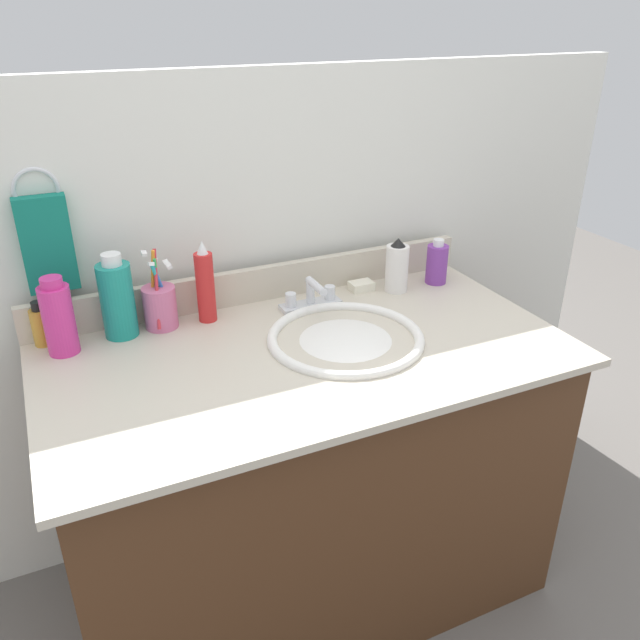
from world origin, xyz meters
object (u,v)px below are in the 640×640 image
Objects in this scene: bottle_soap_pink at (58,318)px; bottle_lotion_white at (397,267)px; bottle_oil_amber at (41,326)px; bottle_cream_purple at (437,263)px; hand_towel at (47,244)px; bottle_spray_red at (205,285)px; faucet at (311,298)px; bottle_mouthwash_teal at (117,299)px; soap_bar at (361,286)px; cup_pink at (160,305)px.

bottle_soap_pink is 1.21× the size of bottle_lotion_white.
bottle_soap_pink reaches higher than bottle_lotion_white.
bottle_cream_purple is at bearing -4.01° from bottle_oil_amber.
hand_towel is 1.47× the size of bottle_lotion_white.
bottle_lotion_white reaches higher than bottle_oil_amber.
bottle_spray_red is (0.33, -0.08, -0.13)m from hand_towel.
bottle_oil_amber reaches higher than faucet.
bottle_mouthwash_teal is (-0.47, 0.05, 0.07)m from faucet.
bottle_oil_amber is at bearing 123.30° from bottle_soap_pink.
soap_bar is at bearing 1.98° from bottle_soap_pink.
bottle_lotion_white is 0.11m from soap_bar.
bottle_soap_pink is 1.42× the size of bottle_cream_purple.
bottle_cream_purple reaches higher than bottle_oil_amber.
bottle_oil_amber is 0.38m from bottle_spray_red.
bottle_lotion_white reaches higher than bottle_cream_purple.
bottle_cream_purple is 0.85× the size of bottle_lotion_white.
bottle_spray_red is 1.05× the size of cup_pink.
bottle_cream_purple is 0.61× the size of bottle_spray_red.
bottle_soap_pink is at bearing -175.98° from bottle_spray_red.
bottle_spray_red reaches higher than bottle_oil_amber.
bottle_cream_purple reaches higher than faucet.
bottle_oil_amber is (-0.64, 0.08, 0.02)m from faucet.
soap_bar is at bearing -2.28° from bottle_oil_amber.
hand_towel is at bearing 45.71° from bottle_oil_amber.
soap_bar is (0.43, 0.00, -0.08)m from bottle_spray_red.
bottle_oil_amber is at bearing 177.72° from soap_bar.
bottle_spray_red is at bearing -179.62° from soap_bar.
cup_pink is at bearing 171.69° from faucet.
cup_pink is at bearing 176.42° from bottle_cream_purple.
bottle_soap_pink is at bearing -178.02° from soap_bar.
bottle_mouthwash_teal reaches higher than faucet.
hand_towel is 0.36m from bottle_spray_red.
hand_towel is 1.74× the size of bottle_cream_purple.
hand_towel reaches higher than bottle_spray_red.
faucet is (0.59, -0.13, -0.19)m from hand_towel.
bottle_mouthwash_teal reaches higher than bottle_lotion_white.
hand_towel is 0.28m from cup_pink.
bottle_oil_amber is 1.03m from bottle_cream_purple.
faucet is 0.48m from bottle_mouthwash_teal.
hand_towel is 2.06× the size of bottle_oil_amber.
bottle_oil_amber is 0.84× the size of bottle_cream_purple.
soap_bar is (0.81, -0.03, -0.04)m from bottle_oil_amber.
hand_towel reaches higher than soap_bar.
bottle_soap_pink is at bearing 179.25° from bottle_cream_purple.
hand_towel is at bearing 174.02° from soap_bar.
bottle_lotion_white is at bearing -179.09° from bottle_cream_purple.
bottle_cream_purple is at bearing -10.40° from soap_bar.
bottle_cream_purple is 0.62× the size of bottle_mouthwash_teal.
cup_pink is at bearing 175.48° from bottle_lotion_white.
bottle_soap_pink is at bearing 178.11° from faucet.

